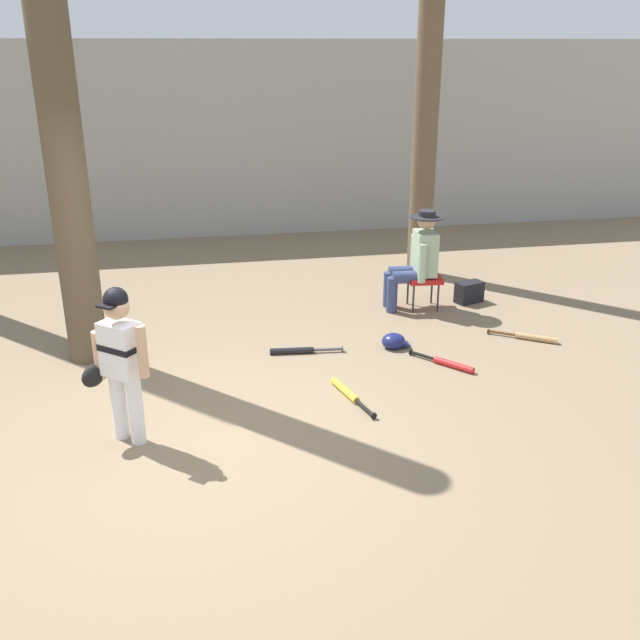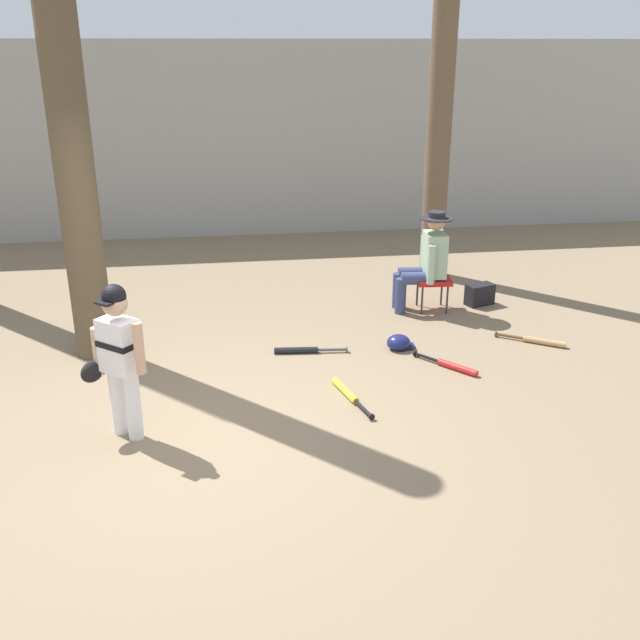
% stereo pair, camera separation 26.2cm
% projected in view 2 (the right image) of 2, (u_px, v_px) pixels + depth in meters
% --- Properties ---
extents(ground_plane, '(60.00, 60.00, 0.00)m').
position_uv_depth(ground_plane, '(198.00, 444.00, 5.74)').
color(ground_plane, '#7F6B51').
extents(concrete_back_wall, '(18.00, 0.36, 3.08)m').
position_uv_depth(concrete_back_wall, '(199.00, 141.00, 11.53)').
color(concrete_back_wall, '#9E9E99').
rests_on(concrete_back_wall, ground).
extents(tree_near_player, '(0.63, 0.63, 5.48)m').
position_uv_depth(tree_near_player, '(67.00, 114.00, 6.57)').
color(tree_near_player, brown).
rests_on(tree_near_player, ground).
extents(tree_behind_spectator, '(0.54, 0.54, 5.25)m').
position_uv_depth(tree_behind_spectator, '(441.00, 100.00, 9.12)').
color(tree_behind_spectator, brown).
rests_on(tree_behind_spectator, ground).
extents(young_ballplayer, '(0.58, 0.42, 1.31)m').
position_uv_depth(young_ballplayer, '(118.00, 352.00, 5.62)').
color(young_ballplayer, white).
rests_on(young_ballplayer, ground).
extents(folding_stool, '(0.43, 0.43, 0.41)m').
position_uv_depth(folding_stool, '(433.00, 281.00, 8.53)').
color(folding_stool, red).
rests_on(folding_stool, ground).
extents(seated_spectator, '(0.67, 0.54, 1.20)m').
position_uv_depth(seated_spectator, '(426.00, 259.00, 8.42)').
color(seated_spectator, navy).
rests_on(seated_spectator, ground).
extents(handbag_beside_stool, '(0.38, 0.28, 0.26)m').
position_uv_depth(handbag_beside_stool, '(480.00, 294.00, 8.77)').
color(handbag_beside_stool, black).
rests_on(handbag_beside_stool, ground).
extents(bat_black_composite, '(0.77, 0.13, 0.07)m').
position_uv_depth(bat_black_composite, '(302.00, 350.00, 7.42)').
color(bat_black_composite, black).
rests_on(bat_black_composite, ground).
extents(bat_yellow_trainer, '(0.26, 0.77, 0.07)m').
position_uv_depth(bat_yellow_trainer, '(348.00, 393.00, 6.51)').
color(bat_yellow_trainer, yellow).
rests_on(bat_yellow_trainer, ground).
extents(bat_wood_tan, '(0.66, 0.47, 0.07)m').
position_uv_depth(bat_wood_tan, '(539.00, 341.00, 7.65)').
color(bat_wood_tan, tan).
rests_on(bat_wood_tan, ground).
extents(bat_red_barrel, '(0.51, 0.60, 0.07)m').
position_uv_depth(bat_red_barrel, '(452.00, 366.00, 7.06)').
color(bat_red_barrel, red).
rests_on(bat_red_barrel, ground).
extents(batting_helmet_navy, '(0.30, 0.23, 0.17)m').
position_uv_depth(batting_helmet_navy, '(399.00, 343.00, 7.51)').
color(batting_helmet_navy, navy).
rests_on(batting_helmet_navy, ground).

